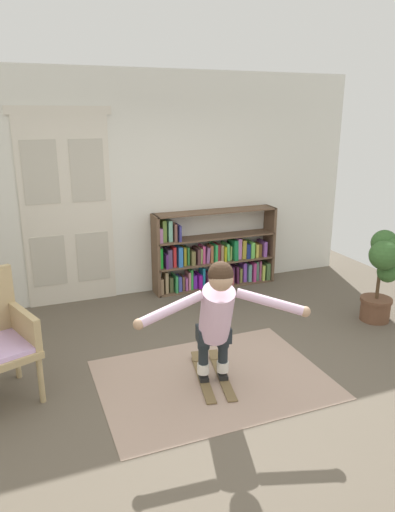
% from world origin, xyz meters
% --- Properties ---
extents(ground_plane, '(7.20, 7.20, 0.00)m').
position_xyz_m(ground_plane, '(0.00, 0.00, 0.00)').
color(ground_plane, brown).
extents(back_wall, '(6.00, 0.10, 2.90)m').
position_xyz_m(back_wall, '(0.00, 2.60, 1.45)').
color(back_wall, silver).
rests_on(back_wall, ground).
extents(double_door, '(1.22, 0.05, 2.45)m').
position_xyz_m(double_door, '(-1.03, 2.54, 1.23)').
color(double_door, beige).
rests_on(double_door, ground).
extents(rug, '(2.07, 1.50, 0.01)m').
position_xyz_m(rug, '(-0.09, 0.14, 0.00)').
color(rug, tan).
rests_on(rug, ground).
extents(bookshelf, '(1.76, 0.30, 1.09)m').
position_xyz_m(bookshelf, '(0.88, 2.39, 0.43)').
color(bookshelf, brown).
rests_on(bookshelf, ground).
extents(potted_plant, '(0.48, 0.50, 1.08)m').
position_xyz_m(potted_plant, '(2.25, 0.60, 0.67)').
color(potted_plant, brown).
rests_on(potted_plant, ground).
extents(skis_pair, '(0.43, 0.86, 0.07)m').
position_xyz_m(skis_pair, '(-0.09, 0.17, 0.02)').
color(skis_pair, brown).
rests_on(skis_pair, rug).
extents(person_skier, '(1.44, 0.74, 1.15)m').
position_xyz_m(person_skier, '(-0.12, -0.00, 0.73)').
color(person_skier, white).
rests_on(person_skier, skis_pair).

